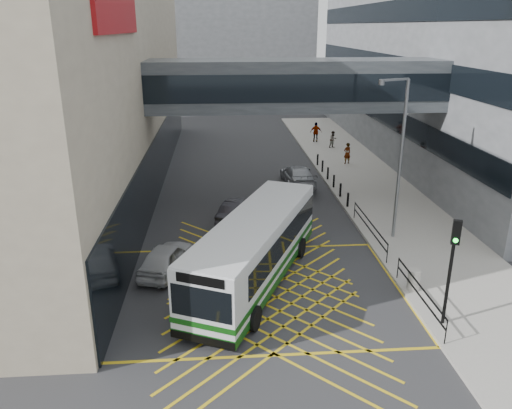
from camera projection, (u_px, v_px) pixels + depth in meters
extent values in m
plane|color=#333335|center=(263.00, 291.00, 21.74)|extent=(120.00, 120.00, 0.00)
cube|color=black|center=(161.00, 158.00, 35.67)|extent=(0.10, 41.50, 4.00)
cube|color=#9F0F13|center=(117.00, 11.00, 21.20)|extent=(0.18, 9.00, 1.80)
cube|color=black|center=(375.00, 110.00, 43.76)|extent=(0.10, 43.50, 1.60)
cube|color=black|center=(379.00, 62.00, 42.41)|extent=(0.10, 43.50, 1.60)
cube|color=black|center=(383.00, 12.00, 41.06)|extent=(0.10, 43.50, 1.60)
cube|color=slate|center=(215.00, 40.00, 74.89)|extent=(28.00, 16.00, 18.00)
cube|color=#3E4348|center=(295.00, 85.00, 30.68)|extent=(20.00, 4.00, 3.00)
cube|color=black|center=(300.00, 89.00, 28.79)|extent=(19.50, 0.06, 1.60)
cube|color=black|center=(290.00, 81.00, 32.58)|extent=(19.50, 0.06, 1.60)
cube|color=#A6A198|center=(367.00, 183.00, 36.42)|extent=(6.00, 54.00, 0.16)
cube|color=gold|center=(263.00, 291.00, 21.74)|extent=(12.00, 9.00, 0.01)
cube|color=silver|center=(255.00, 247.00, 22.01)|extent=(6.74, 11.04, 2.69)
cube|color=#0D430E|center=(255.00, 271.00, 22.41)|extent=(6.80, 11.09, 0.34)
cube|color=#0D430E|center=(255.00, 261.00, 22.23)|extent=(6.81, 11.10, 0.22)
cube|color=black|center=(260.00, 235.00, 22.42)|extent=(6.23, 9.78, 1.05)
cube|color=black|center=(201.00, 303.00, 17.09)|extent=(2.13, 1.01, 1.20)
cube|color=black|center=(200.00, 280.00, 16.77)|extent=(1.66, 0.79, 0.35)
cube|color=silver|center=(255.00, 219.00, 21.55)|extent=(6.68, 10.94, 0.10)
cube|color=black|center=(202.00, 340.00, 17.56)|extent=(2.32, 1.11, 0.30)
cube|color=black|center=(289.00, 228.00, 27.28)|extent=(2.32, 1.11, 0.30)
cylinder|color=black|center=(194.00, 306.00, 19.63)|extent=(0.66, 1.02, 1.00)
cylinder|color=black|center=(254.00, 318.00, 18.84)|extent=(0.66, 1.02, 1.00)
cylinder|color=black|center=(253.00, 241.00, 25.64)|extent=(0.66, 1.02, 1.00)
cylinder|color=black|center=(301.00, 248.00, 24.84)|extent=(0.66, 1.02, 1.00)
imported|color=silver|center=(166.00, 258.00, 23.31)|extent=(2.91, 4.69, 1.39)
imported|color=#222227|center=(239.00, 210.00, 29.33)|extent=(3.24, 4.69, 1.37)
imported|color=#95979D|center=(298.00, 175.00, 36.00)|extent=(2.24, 5.01, 1.54)
cylinder|color=black|center=(449.00, 280.00, 18.56)|extent=(0.17, 0.17, 3.65)
cube|color=black|center=(456.00, 232.00, 17.66)|extent=(0.35, 0.29, 0.91)
sphere|color=#19E533|center=(456.00, 240.00, 17.65)|extent=(0.22, 0.22, 0.17)
cylinder|color=slate|center=(400.00, 162.00, 25.64)|extent=(0.22, 0.22, 8.33)
cube|color=slate|center=(395.00, 80.00, 23.88)|extent=(1.58, 0.73, 0.10)
cylinder|color=slate|center=(382.00, 82.00, 23.56)|extent=(0.38, 0.38, 0.26)
cylinder|color=#ADA89E|center=(414.00, 279.00, 21.46)|extent=(0.53, 0.53, 0.92)
cube|color=black|center=(420.00, 286.00, 19.92)|extent=(0.05, 5.00, 0.05)
cube|color=black|center=(419.00, 295.00, 20.05)|extent=(0.05, 5.00, 0.05)
cube|color=black|center=(370.00, 222.00, 26.49)|extent=(0.05, 6.00, 0.05)
cube|color=black|center=(369.00, 229.00, 26.62)|extent=(0.05, 6.00, 0.05)
cylinder|color=black|center=(446.00, 332.00, 17.72)|extent=(0.04, 0.04, 1.00)
cylinder|color=black|center=(398.00, 268.00, 22.42)|extent=(0.04, 0.04, 1.00)
cylinder|color=black|center=(387.00, 253.00, 23.82)|extent=(0.04, 0.04, 1.00)
cylinder|color=black|center=(355.00, 210.00, 29.46)|extent=(0.04, 0.04, 1.00)
cylinder|color=black|center=(348.00, 200.00, 31.36)|extent=(0.14, 0.14, 0.90)
cylinder|color=black|center=(340.00, 190.00, 33.24)|extent=(0.14, 0.14, 0.90)
cylinder|color=black|center=(334.00, 181.00, 35.11)|extent=(0.14, 0.14, 0.90)
cylinder|color=black|center=(328.00, 173.00, 36.99)|extent=(0.14, 0.14, 0.90)
cylinder|color=black|center=(322.00, 166.00, 38.87)|extent=(0.14, 0.14, 0.90)
cylinder|color=black|center=(318.00, 160.00, 40.75)|extent=(0.14, 0.14, 0.90)
imported|color=gray|center=(347.00, 153.00, 41.06)|extent=(0.81, 0.69, 1.73)
imported|color=gray|center=(333.00, 140.00, 46.47)|extent=(0.88, 0.75, 1.55)
imported|color=gray|center=(316.00, 132.00, 48.75)|extent=(1.19, 0.67, 1.92)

